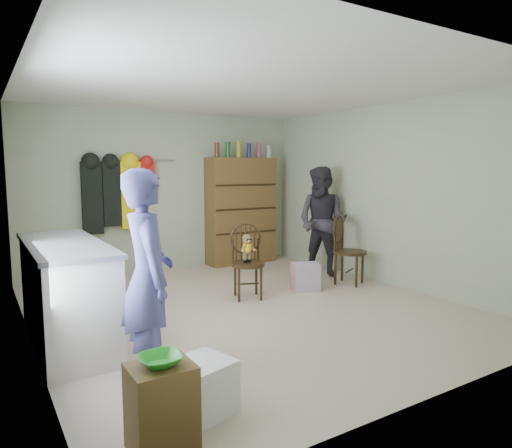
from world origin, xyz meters
TOP-DOWN VIEW (x-y plane):
  - ground_plane at (0.00, 0.00)m, footprint 5.00×5.00m
  - room_walls at (0.00, 0.53)m, footprint 5.00×5.00m
  - counter at (-1.95, 0.00)m, footprint 0.64×1.86m
  - stool at (-1.79, -2.08)m, footprint 0.36×0.31m
  - bowl at (-1.79, -2.08)m, footprint 0.24×0.24m
  - plastic_tub at (-1.43, -1.83)m, footprint 0.45×0.44m
  - chair_front at (0.24, 0.39)m, footprint 0.53×0.53m
  - chair_far at (1.77, 0.26)m, footprint 0.59×0.59m
  - striped_bag at (1.07, 0.27)m, footprint 0.41×0.37m
  - person_left at (-1.56, -1.18)m, footprint 0.45×0.63m
  - person_right at (1.82, 0.83)m, footprint 0.89×0.99m
  - dresser at (1.25, 2.30)m, footprint 1.20×0.39m
  - coat_rack at (-0.83, 2.38)m, footprint 1.42×0.12m

SIDE VIEW (x-z plane):
  - ground_plane at x=0.00m, z-range 0.00..0.00m
  - plastic_tub at x=-1.43m, z-range 0.00..0.36m
  - striped_bag at x=1.07m, z-range 0.00..0.36m
  - stool at x=-1.79m, z-range 0.00..0.51m
  - counter at x=-1.95m, z-range 0.00..0.94m
  - chair_far at x=1.77m, z-range 0.04..1.01m
  - chair_front at x=0.24m, z-range 0.06..1.00m
  - bowl at x=-1.79m, z-range 0.51..0.57m
  - person_left at x=-1.56m, z-range 0.00..1.61m
  - person_right at x=1.82m, z-range 0.00..1.65m
  - dresser at x=1.25m, z-range -0.12..1.95m
  - coat_rack at x=-0.83m, z-range 0.70..1.80m
  - room_walls at x=0.00m, z-range -0.92..4.08m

